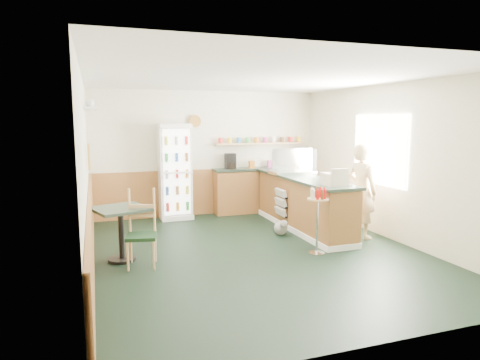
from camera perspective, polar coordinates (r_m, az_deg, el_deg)
name	(u,v)px	position (r m, az deg, el deg)	size (l,w,h in m)	color
ground	(257,252)	(6.88, 2.28, -9.56)	(6.00, 6.00, 0.00)	black
room_envelope	(229,153)	(7.20, -1.45, 3.60)	(5.04, 6.02, 2.72)	beige
service_counter	(303,205)	(8.26, 8.35, -3.36)	(0.68, 3.01, 1.01)	#A16634
back_counter	(261,188)	(9.72, 2.85, -1.02)	(2.24, 0.42, 1.69)	#A16634
drinks_fridge	(175,172)	(9.06, -8.66, 1.10)	(0.66, 0.54, 2.00)	white
display_case	(292,162)	(8.56, 7.00, 2.45)	(0.87, 0.45, 0.49)	silver
cash_register	(334,179)	(7.21, 12.44, 0.11)	(0.34, 0.36, 0.20)	beige
shopkeeper	(362,191)	(7.81, 15.94, -1.42)	(0.56, 0.40, 1.68)	tan
condiment_stand	(318,210)	(6.73, 10.32, -3.96)	(0.33, 0.33, 1.02)	silver
newspaper_rack	(281,203)	(8.29, 5.46, -3.04)	(0.09, 0.45, 0.53)	black
cafe_table	(121,223)	(6.57, -15.60, -5.59)	(0.93, 0.93, 0.80)	black
cafe_chair	(141,226)	(6.32, -13.12, -5.94)	(0.48, 0.48, 1.10)	black
dog_doorstop	(281,227)	(7.83, 5.52, -6.32)	(0.25, 0.32, 0.30)	#989993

